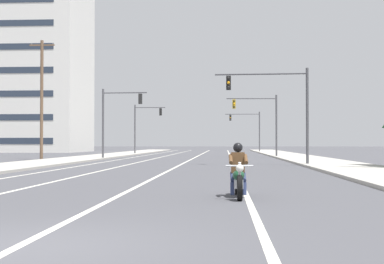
{
  "coord_description": "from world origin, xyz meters",
  "views": [
    {
      "loc": [
        2.76,
        -7.38,
        1.46
      ],
      "look_at": [
        1.25,
        17.33,
        1.96
      ],
      "focal_mm": 49.85,
      "sensor_mm": 36.0,
      "label": 1
    }
  ],
  "objects": [
    {
      "name": "ground_plane",
      "position": [
        0.0,
        0.0,
        0.0
      ],
      "size": [
        400.0,
        400.0,
        0.0
      ],
      "primitive_type": "plane",
      "color": "#47474C"
    },
    {
      "name": "lane_stripe_center",
      "position": [
        -0.14,
        45.0,
        0.0
      ],
      "size": [
        0.16,
        100.0,
        0.01
      ],
      "primitive_type": "cube",
      "color": "beige",
      "rests_on": "ground"
    },
    {
      "name": "lane_stripe_left",
      "position": [
        -3.62,
        45.0,
        0.0
      ],
      "size": [
        0.16,
        100.0,
        0.01
      ],
      "primitive_type": "cube",
      "color": "beige",
      "rests_on": "ground"
    },
    {
      "name": "lane_stripe_right",
      "position": [
        3.37,
        45.0,
        0.0
      ],
      "size": [
        0.16,
        100.0,
        0.01
      ],
      "primitive_type": "cube",
      "color": "beige",
      "rests_on": "ground"
    },
    {
      "name": "lane_stripe_far_left",
      "position": [
        -6.27,
        45.0,
        0.0
      ],
      "size": [
        0.16,
        100.0,
        0.01
      ],
      "primitive_type": "cube",
      "color": "beige",
      "rests_on": "ground"
    },
    {
      "name": "sidewalk_kerb_right",
      "position": [
        9.75,
        40.0,
        0.07
      ],
      "size": [
        4.4,
        110.0,
        0.14
      ],
      "primitive_type": "cube",
      "color": "#ADA89E",
      "rests_on": "ground"
    },
    {
      "name": "sidewalk_kerb_left",
      "position": [
        -9.75,
        40.0,
        0.07
      ],
      "size": [
        4.4,
        110.0,
        0.14
      ],
      "primitive_type": "cube",
      "color": "#ADA89E",
      "rests_on": "ground"
    },
    {
      "name": "motorcycle_with_rider",
      "position": [
        3.13,
        6.92,
        0.59
      ],
      "size": [
        0.7,
        2.19,
        1.46
      ],
      "color": "black",
      "rests_on": "ground"
    },
    {
      "name": "traffic_signal_near_right",
      "position": [
        6.26,
        26.7,
        4.16
      ],
      "size": [
        5.94,
        0.43,
        6.2
      ],
      "color": "#47474C",
      "rests_on": "ground"
    },
    {
      "name": "traffic_signal_near_left",
      "position": [
        -6.82,
        38.9,
        4.04
      ],
      "size": [
        4.02,
        0.38,
        6.2
      ],
      "color": "#47474C",
      "rests_on": "ground"
    },
    {
      "name": "traffic_signal_mid_right",
      "position": [
        6.47,
        45.74,
        4.11
      ],
      "size": [
        5.04,
        0.55,
        6.2
      ],
      "color": "#47474C",
      "rests_on": "ground"
    },
    {
      "name": "traffic_signal_mid_left",
      "position": [
        -7.34,
        58.51,
        4.03
      ],
      "size": [
        3.88,
        0.37,
        6.2
      ],
      "color": "#47474C",
      "rests_on": "ground"
    },
    {
      "name": "traffic_signal_far_right",
      "position": [
        6.58,
        74.6,
        4.13
      ],
      "size": [
        5.32,
        0.37,
        6.2
      ],
      "color": "#47474C",
      "rests_on": "ground"
    },
    {
      "name": "utility_pole_left_near",
      "position": [
        -12.67,
        36.69,
        5.27
      ],
      "size": [
        2.14,
        0.26,
        10.13
      ],
      "color": "brown",
      "rests_on": "ground"
    }
  ]
}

